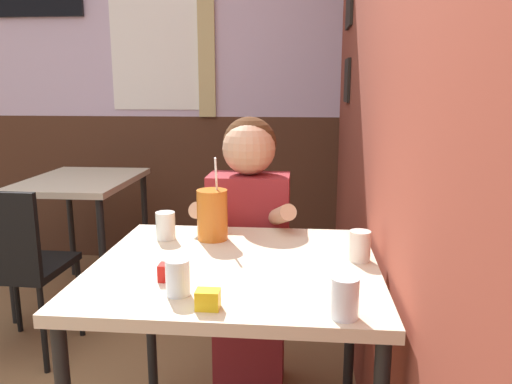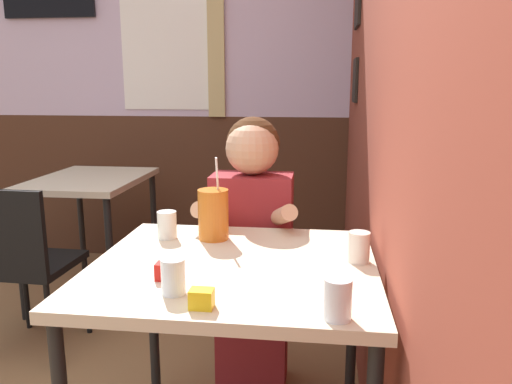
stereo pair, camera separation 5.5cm
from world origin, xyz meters
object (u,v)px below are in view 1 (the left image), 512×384
(chair_near_window, at_px, (14,260))
(person_seated, at_px, (249,245))
(background_table, at_px, (82,194))
(cocktail_pitcher, at_px, (212,215))
(main_table, at_px, (236,286))

(chair_near_window, xyz_separation_m, person_seated, (1.13, -0.09, 0.14))
(background_table, distance_m, cocktail_pitcher, 1.54)
(background_table, distance_m, person_seated, 1.39)
(main_table, bearing_deg, background_table, 129.38)
(cocktail_pitcher, bearing_deg, main_table, -64.38)
(background_table, bearing_deg, cocktail_pitcher, -48.22)
(main_table, bearing_deg, person_seated, 91.66)
(main_table, height_order, cocktail_pitcher, cocktail_pitcher)
(person_seated, bearing_deg, cocktail_pitcher, -107.52)
(chair_near_window, bearing_deg, cocktail_pitcher, -19.65)
(cocktail_pitcher, bearing_deg, person_seated, 72.48)
(chair_near_window, relative_size, person_seated, 0.72)
(chair_near_window, height_order, cocktail_pitcher, cocktail_pitcher)
(chair_near_window, bearing_deg, background_table, 90.70)
(main_table, distance_m, background_table, 1.79)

